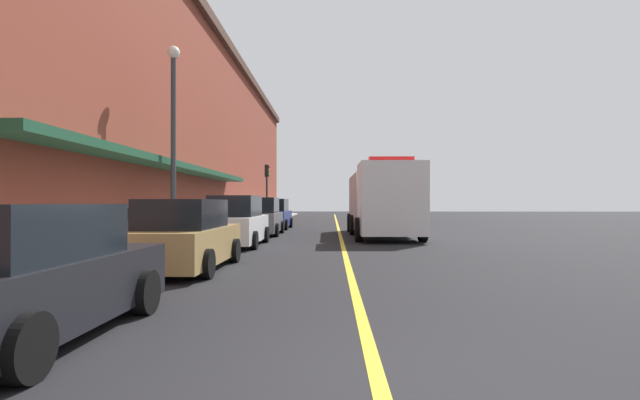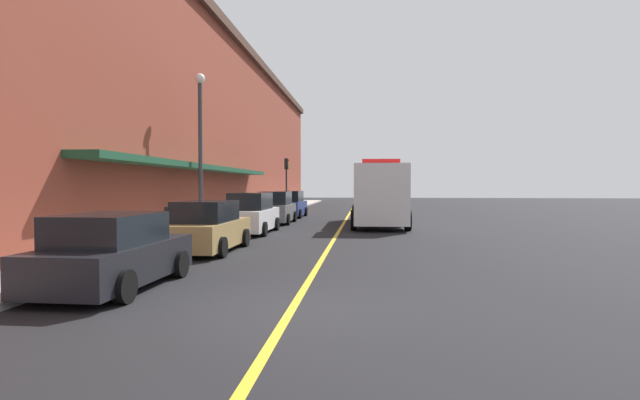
% 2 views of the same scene
% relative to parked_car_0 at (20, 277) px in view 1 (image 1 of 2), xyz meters
% --- Properties ---
extents(ground_plane, '(112.00, 112.00, 0.00)m').
position_rel_parked_car_0_xyz_m(ground_plane, '(4.04, 23.59, -0.75)').
color(ground_plane, black).
extents(sidewalk_left, '(2.40, 70.00, 0.15)m').
position_rel_parked_car_0_xyz_m(sidewalk_left, '(-2.16, 23.59, -0.68)').
color(sidewalk_left, '#ADA8A0').
rests_on(sidewalk_left, ground).
extents(lane_center_stripe, '(0.16, 70.00, 0.01)m').
position_rel_parked_car_0_xyz_m(lane_center_stripe, '(4.04, 23.59, -0.75)').
color(lane_center_stripe, gold).
rests_on(lane_center_stripe, ground).
extents(brick_building_left, '(15.10, 64.00, 12.34)m').
position_rel_parked_car_0_xyz_m(brick_building_left, '(-10.32, 22.59, 5.42)').
color(brick_building_left, brown).
rests_on(brick_building_left, ground).
extents(parked_car_0, '(2.09, 4.23, 1.60)m').
position_rel_parked_car_0_xyz_m(parked_car_0, '(0.00, 0.00, 0.00)').
color(parked_car_0, black).
rests_on(parked_car_0, ground).
extents(parked_car_1, '(1.99, 4.46, 1.69)m').
position_rel_parked_car_0_xyz_m(parked_car_1, '(0.12, 5.84, 0.04)').
color(parked_car_1, '#A5844C').
rests_on(parked_car_1, ground).
extents(parked_car_2, '(1.96, 4.67, 1.86)m').
position_rel_parked_car_0_xyz_m(parked_car_2, '(0.09, 12.12, 0.11)').
color(parked_car_2, silver).
rests_on(parked_car_2, ground).
extents(parked_car_3, '(1.98, 4.29, 1.85)m').
position_rel_parked_car_0_xyz_m(parked_car_3, '(0.14, 18.00, 0.11)').
color(parked_car_3, '#595B60').
rests_on(parked_car_3, ground).
extents(parked_car_4, '(2.02, 4.46, 1.83)m').
position_rel_parked_car_0_xyz_m(parked_car_4, '(0.10, 23.53, 0.10)').
color(parked_car_4, navy).
rests_on(parked_car_4, ground).
extents(box_truck, '(3.03, 9.47, 3.47)m').
position_rel_parked_car_0_xyz_m(box_truck, '(6.00, 17.41, 0.91)').
color(box_truck, silver).
rests_on(box_truck, ground).
extents(parking_meter_0, '(0.14, 0.18, 1.33)m').
position_rel_parked_car_0_xyz_m(parking_meter_0, '(-1.31, 5.93, 0.31)').
color(parking_meter_0, '#4C4C51').
rests_on(parking_meter_0, sidewalk_left).
extents(parking_meter_1, '(0.14, 0.18, 1.33)m').
position_rel_parked_car_0_xyz_m(parking_meter_1, '(-1.31, 21.19, 0.31)').
color(parking_meter_1, '#4C4C51').
rests_on(parking_meter_1, sidewalk_left).
extents(street_lamp_left, '(0.44, 0.44, 6.94)m').
position_rel_parked_car_0_xyz_m(street_lamp_left, '(-1.91, 10.99, 3.65)').
color(street_lamp_left, '#33383D').
rests_on(street_lamp_left, sidewalk_left).
extents(traffic_light_near, '(0.38, 0.36, 4.30)m').
position_rel_parked_car_0_xyz_m(traffic_light_near, '(-1.25, 30.14, 2.40)').
color(traffic_light_near, '#232326').
rests_on(traffic_light_near, sidewalk_left).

